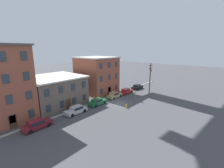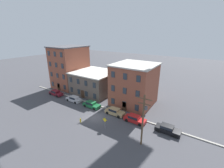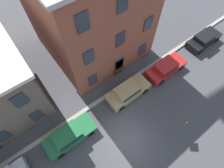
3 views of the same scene
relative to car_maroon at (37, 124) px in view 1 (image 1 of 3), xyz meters
The scene contains 13 objects.
ground_plane 17.48m from the car_maroon, 10.03° to the right, with size 200.00×200.00×0.00m, color #424247.
kerb_strip 17.27m from the car_maroon, ahead, with size 56.00×0.36×0.16m, color #9E998E.
apartment_midblock 11.63m from the car_maroon, 46.53° to the left, with size 11.99×11.11×6.35m.
apartment_far 22.75m from the car_maroon, 20.28° to the left, with size 9.80×10.08×10.19m.
car_maroon is the anchor object (origin of this frame).
car_silver 7.54m from the car_maroon, ahead, with size 4.40×1.92×1.43m.
car_green 13.48m from the car_maroon, ahead, with size 4.40×1.92×1.43m.
car_tan 20.01m from the car_maroon, ahead, with size 4.40×1.92×1.43m.
car_red 24.94m from the car_maroon, ahead, with size 4.40×1.92×1.43m.
car_black 31.37m from the car_maroon, ahead, with size 4.40×1.92×1.43m.
caution_sign 21.98m from the car_maroon, 13.52° to the right, with size 1.03×0.08×2.47m.
utility_pole 29.43m from the car_maroon, 10.25° to the right, with size 2.40×0.44×8.65m.
fire_hydrant 17.12m from the car_maroon, 21.00° to the right, with size 0.24×0.34×0.96m.
Camera 1 is at (-26.15, -19.99, 12.36)m, focal length 24.00 mm.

